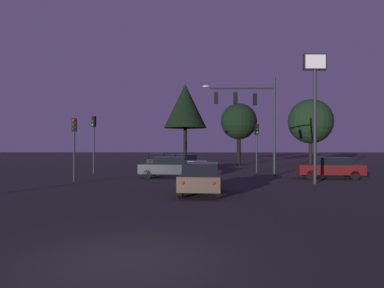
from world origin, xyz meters
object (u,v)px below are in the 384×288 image
Objects in this scene: traffic_light_corner_left at (257,138)px; traffic_signal_mast_arm at (253,109)px; tree_left_far at (185,106)px; tree_behind_sign at (311,121)px; tree_center_horizon at (239,122)px; car_far_lane at (183,162)px; traffic_light_corner_right at (94,133)px; store_sign_illuminated at (315,90)px; car_crossing_right at (330,168)px; car_parked_lot at (157,160)px; traffic_light_median at (74,136)px; car_crossing_left at (169,167)px; car_nearside_lane at (201,178)px.

traffic_signal_mast_arm is at bearing -105.97° from traffic_light_corner_left.
tree_behind_sign is at bearing 2.44° from tree_left_far.
tree_behind_sign reaches higher than tree_center_horizon.
car_far_lane is 0.55× the size of tree_behind_sign.
traffic_signal_mast_arm is at bearing -92.48° from tree_center_horizon.
store_sign_illuminated is (15.79, -7.46, 2.39)m from traffic_light_corner_right.
tree_left_far is at bearing -177.56° from tree_behind_sign.
traffic_signal_mast_arm is at bearing 152.55° from car_crossing_right.
store_sign_illuminated is at bearing -51.49° from car_far_lane.
car_parked_lot is at bearing -153.64° from tree_center_horizon.
car_crossing_right is at bearing -51.03° from traffic_light_corner_left.
traffic_light_median is at bearing 175.15° from store_sign_illuminated.
car_far_lane is (-10.69, 7.38, 0.00)m from car_crossing_right.
tree_center_horizon is (13.02, 18.74, 2.20)m from traffic_light_median.
car_nearside_lane is at bearing -75.13° from car_crossing_left.
tree_behind_sign is at bearing 72.66° from store_sign_illuminated.
traffic_light_corner_left is 13.75m from traffic_light_corner_right.
tree_behind_sign is at bearing 48.69° from car_crossing_left.
traffic_light_corner_left is at bearing -123.38° from tree_behind_sign.
traffic_light_corner_left is 0.52× the size of store_sign_illuminated.
traffic_light_median is 6.90m from car_crossing_left.
traffic_signal_mast_arm is 1.90× the size of car_parked_lot.
traffic_signal_mast_arm is 14.13m from tree_center_horizon.
traffic_light_corner_right is 6.20m from traffic_light_median.
tree_behind_sign is at bearing 36.92° from car_far_lane.
traffic_signal_mast_arm is at bearing 68.18° from car_nearside_lane.
tree_center_horizon reaches higher than car_far_lane.
traffic_light_corner_right is at bearing 154.70° from store_sign_illuminated.
car_crossing_left is at bearing 23.28° from traffic_light_median.
car_parked_lot is at bearing -114.28° from tree_left_far.
car_crossing_right is at bearing -41.83° from car_parked_lot.
car_far_lane is 12.07m from tree_center_horizon.
car_crossing_left is 0.44× the size of tree_left_far.
tree_left_far is at bearing 63.27° from traffic_light_corner_right.
car_crossing_left is 6.85m from car_far_lane.
tree_behind_sign is at bearing 59.10° from traffic_signal_mast_arm.
car_parked_lot is at bearing 61.46° from traffic_light_corner_right.
traffic_light_median is at bearing -136.58° from tree_behind_sign.
traffic_signal_mast_arm is 7.16m from car_crossing_right.
traffic_signal_mast_arm is at bearing 115.67° from store_sign_illuminated.
car_crossing_left is at bearing -79.32° from car_parked_lot.
tree_behind_sign is (18.40, 6.85, 4.54)m from car_parked_lot.
traffic_light_corner_right reaches higher than car_crossing_right.
traffic_light_corner_right is 0.48× the size of tree_left_far.
tree_behind_sign reaches higher than car_far_lane.
traffic_signal_mast_arm is at bearing -6.78° from traffic_light_corner_right.
traffic_signal_mast_arm is 8.02m from car_crossing_left.
car_crossing_left is (-6.39, -2.04, -4.39)m from traffic_signal_mast_arm.
traffic_light_median is at bearing -151.05° from traffic_light_corner_left.
traffic_signal_mast_arm is 0.96× the size of store_sign_illuminated.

